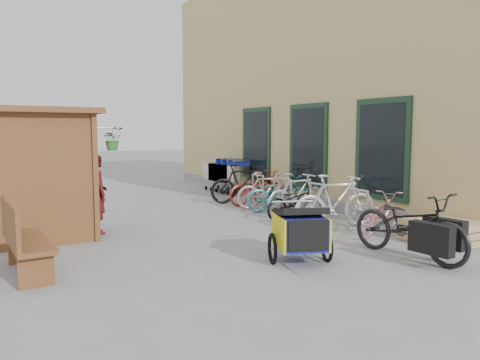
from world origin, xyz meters
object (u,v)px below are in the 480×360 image
person_kiosk (98,194)px  bike_0 (379,214)px  pallet_stack (443,231)px  cargo_bike (411,225)px  kiosk (31,156)px  bike_7 (243,184)px  bike_2 (295,201)px  bike_6 (257,188)px  child_trailer (300,230)px  bike_3 (297,194)px  shopping_carts (226,173)px  bike_1 (336,201)px  bike_5 (267,190)px  bike_4 (279,193)px  bench (22,238)px

person_kiosk → bike_0: size_ratio=1.00×
pallet_stack → cargo_bike: cargo_bike is taller
kiosk → bike_7: bearing=19.0°
bike_2 → bike_6: size_ratio=0.89×
person_kiosk → bike_2: bearing=-101.4°
child_trailer → bike_6: bearing=86.0°
bike_0 → bike_3: (-0.02, 2.52, 0.10)m
shopping_carts → person_kiosk: bearing=-141.5°
person_kiosk → bike_1: 4.76m
bike_5 → bike_4: bearing=-160.0°
pallet_stack → bench: bench is taller
child_trailer → bike_6: (2.47, 5.01, -0.05)m
bike_2 → bike_3: size_ratio=0.93×
bike_4 → bike_1: bearing=-172.7°
bike_3 → bike_5: 1.11m
child_trailer → bike_3: (2.46, 3.24, -0.00)m
pallet_stack → person_kiosk: bearing=142.5°
bike_0 → kiosk: bearing=46.6°
shopping_carts → child_trailer: (-2.99, -7.69, -0.14)m
person_kiosk → bike_6: bearing=-74.1°
pallet_stack → person_kiosk: 6.47m
bike_7 → cargo_bike: bearing=-170.5°
child_trailer → bike_0: bearing=38.4°
bike_1 → person_kiosk: bearing=79.8°
kiosk → shopping_carts: bearing=33.3°
bike_2 → bike_3: (0.37, 0.41, 0.09)m
shopping_carts → kiosk: bearing=-146.7°
bike_0 → shopping_carts: bearing=-21.3°
kiosk → bike_1: kiosk is taller
bike_6 → bike_0: bearing=179.1°
bike_4 → kiosk: bearing=105.0°
bench → bike_6: bearing=28.4°
child_trailer → bike_1: size_ratio=0.84×
bike_2 → bike_6: bike_6 is taller
bike_4 → bike_5: bike_5 is taller
bike_1 → bike_7: size_ratio=1.03×
bike_2 → child_trailer: bearing=142.5°
bike_7 → bike_2: bearing=-168.6°
kiosk → child_trailer: bearing=-47.3°
bike_6 → kiosk: bearing=103.0°
bench → bike_5: bearing=24.1°
bike_1 → bike_5: bike_1 is taller
bike_5 → bike_7: bike_7 is taller
pallet_stack → bike_2: bike_2 is taller
bike_1 → bike_3: bearing=5.5°
shopping_carts → person_kiosk: (-5.11, -4.07, 0.12)m
bench → person_kiosk: size_ratio=1.07×
bike_3 → bike_4: bearing=6.7°
bike_1 → bike_2: size_ratio=1.19×
bench → cargo_bike: 5.73m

